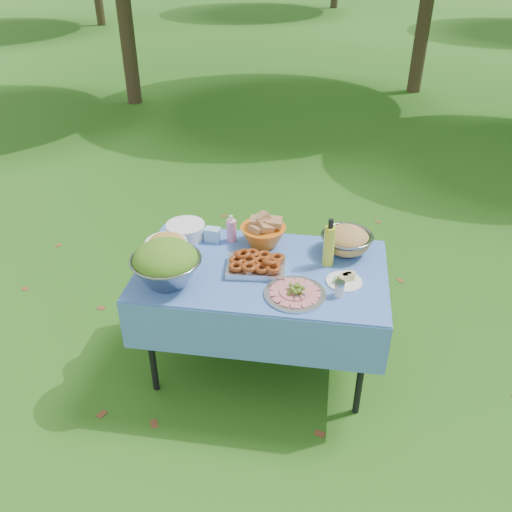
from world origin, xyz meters
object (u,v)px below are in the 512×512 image
(salad_bowl, at_px, (166,263))
(plate_stack, at_px, (186,230))
(oil_bottle, at_px, (329,242))
(picnic_table, at_px, (261,319))
(bread_bowl, at_px, (263,231))
(pasta_bowl_steel, at_px, (347,240))
(charcuterie_platter, at_px, (295,289))

(salad_bowl, relative_size, plate_stack, 1.58)
(salad_bowl, xyz_separation_m, oil_bottle, (0.89, 0.33, 0.02))
(picnic_table, distance_m, oil_bottle, 0.66)
(bread_bowl, xyz_separation_m, pasta_bowl_steel, (0.52, -0.01, -0.01))
(picnic_table, relative_size, pasta_bowl_steel, 4.65)
(plate_stack, xyz_separation_m, charcuterie_platter, (0.75, -0.52, -0.01))
(salad_bowl, relative_size, oil_bottle, 1.31)
(pasta_bowl_steel, bearing_deg, plate_stack, 178.23)
(bread_bowl, distance_m, charcuterie_platter, 0.57)
(salad_bowl, bearing_deg, bread_bowl, 46.39)
(picnic_table, height_order, bread_bowl, bread_bowl)
(bread_bowl, distance_m, oil_bottle, 0.45)
(oil_bottle, bearing_deg, charcuterie_platter, -116.22)
(bread_bowl, bearing_deg, charcuterie_platter, -64.00)
(plate_stack, bearing_deg, bread_bowl, -2.00)
(picnic_table, height_order, pasta_bowl_steel, pasta_bowl_steel)
(salad_bowl, relative_size, charcuterie_platter, 1.15)
(picnic_table, distance_m, charcuterie_platter, 0.53)
(charcuterie_platter, distance_m, oil_bottle, 0.39)
(picnic_table, xyz_separation_m, oil_bottle, (0.38, 0.11, 0.53))
(bread_bowl, xyz_separation_m, charcuterie_platter, (0.25, -0.51, -0.06))
(charcuterie_platter, bearing_deg, oil_bottle, 63.78)
(salad_bowl, xyz_separation_m, bread_bowl, (0.48, 0.50, -0.03))
(salad_bowl, height_order, charcuterie_platter, salad_bowl)
(salad_bowl, distance_m, plate_stack, 0.52)
(plate_stack, xyz_separation_m, oil_bottle, (0.92, -0.19, 0.11))
(picnic_table, height_order, oil_bottle, oil_bottle)
(salad_bowl, relative_size, bread_bowl, 1.38)
(salad_bowl, bearing_deg, charcuterie_platter, -0.62)
(bread_bowl, height_order, pasta_bowl_steel, bread_bowl)
(salad_bowl, height_order, pasta_bowl_steel, salad_bowl)
(plate_stack, height_order, charcuterie_platter, plate_stack)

